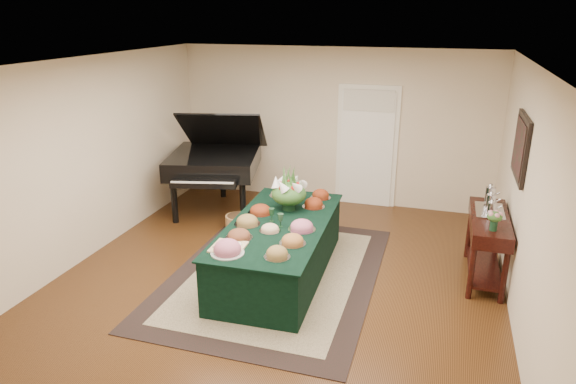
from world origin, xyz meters
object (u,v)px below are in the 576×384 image
(buffet_table, at_px, (279,249))
(mahogany_sideboard, at_px, (488,230))
(floral_centerpiece, at_px, (289,189))
(grand_piano, at_px, (215,161))

(buffet_table, relative_size, mahogany_sideboard, 1.89)
(buffet_table, bearing_deg, floral_centerpiece, 92.16)
(buffet_table, relative_size, grand_piano, 1.31)
(floral_centerpiece, relative_size, mahogany_sideboard, 0.36)
(grand_piano, distance_m, mahogany_sideboard, 4.44)
(grand_piano, bearing_deg, floral_centerpiece, -38.69)
(buffet_table, distance_m, mahogany_sideboard, 2.64)
(floral_centerpiece, height_order, grand_piano, grand_piano)
(floral_centerpiece, bearing_deg, buffet_table, -87.84)
(floral_centerpiece, height_order, mahogany_sideboard, floral_centerpiece)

